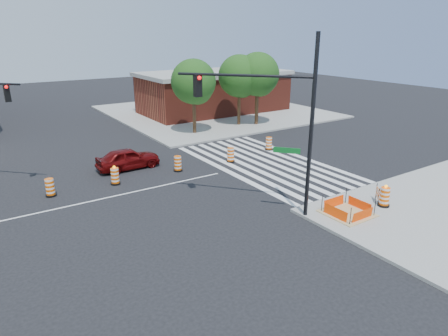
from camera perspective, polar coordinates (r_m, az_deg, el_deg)
The scene contains 18 objects.
ground at distance 23.43m, azimuth -15.55°, elevation -3.94°, with size 120.00×120.00×0.00m, color black.
sidewalk_ne at distance 46.56m, azimuth -1.41°, elevation 8.08°, with size 22.00×22.00×0.15m, color gray.
crosswalk_east at distance 28.36m, azimuth 5.82°, elevation 0.71°, with size 6.75×13.50×0.01m.
lane_centerline at distance 23.43m, azimuth -15.55°, elevation -3.92°, with size 14.00×0.12×0.01m, color silver.
excavation_pit at distance 21.08m, azimuth 17.21°, elevation -6.07°, with size 2.20×2.20×0.90m.
brick_storefront at distance 46.19m, azimuth -1.43°, elevation 10.82°, with size 16.50×8.50×4.60m.
red_coupe at distance 27.64m, azimuth -13.55°, elevation 1.33°, with size 1.70×4.23×1.44m, color #590707.
signal_pole_se at distance 19.07m, azimuth 7.04°, elevation 8.18°, with size 4.45×5.04×8.69m.
pit_drum at distance 22.44m, azimuth 21.95°, elevation -3.91°, with size 0.61×0.61×1.19m.
barricade at distance 22.83m, azimuth 21.09°, elevation -3.35°, with size 0.58×0.60×0.94m.
tree_north_c at distance 35.63m, azimuth -4.34°, elevation 11.85°, with size 3.92×3.92×6.66m.
tree_north_d at distance 38.92m, azimuth 2.23°, elevation 12.66°, with size 4.02×4.02×6.83m.
tree_north_e at distance 39.21m, azimuth 4.83°, elevation 12.86°, with size 4.14×4.14×7.04m.
median_drum_2 at distance 24.51m, azimuth -23.59°, elevation -2.64°, with size 0.60×0.60×1.02m.
median_drum_3 at distance 25.08m, azimuth -15.30°, elevation -1.19°, with size 0.60×0.60×1.18m.
median_drum_4 at distance 26.67m, azimuth -6.62°, elevation 0.56°, with size 0.60×0.60×1.02m.
median_drum_5 at distance 28.36m, azimuth 0.96°, elevation 1.81°, with size 0.60×0.60×1.02m.
median_drum_6 at distance 31.48m, azimuth 6.42°, elevation 3.43°, with size 0.60×0.60×1.02m.
Camera 1 is at (-6.20, -20.80, 8.82)m, focal length 32.00 mm.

